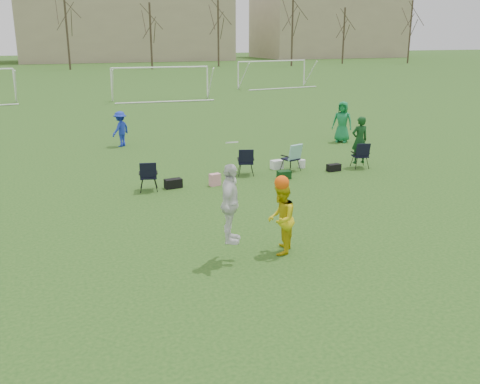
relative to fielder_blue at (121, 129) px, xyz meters
name	(u,v)px	position (x,y,z in m)	size (l,w,h in m)	color
ground	(319,279)	(1.67, -15.08, -0.78)	(260.00, 260.00, 0.00)	#1F4A17
fielder_blue	(121,129)	(0.00, 0.00, 0.00)	(1.01, 0.58, 1.56)	#182FB8
fielder_green_far	(342,122)	(9.73, -2.63, 0.16)	(0.92, 0.60, 1.88)	#15763E
center_contest	(257,211)	(0.91, -13.57, 0.30)	(2.14, 1.11, 2.71)	white
sideline_setup	(288,158)	(4.82, -7.04, -0.21)	(8.72, 1.71, 1.91)	#103B16
goal_mid	(160,74)	(5.67, 16.92, 1.14)	(7.40, 0.63, 2.46)	white
goal_right	(272,66)	(17.67, 22.92, 1.14)	(7.35, 1.14, 2.46)	white
tree_line	(70,32)	(1.90, 54.76, 4.31)	(110.28, 3.28, 11.40)	#382B21
building_row	(96,27)	(8.39, 80.92, 5.21)	(126.00, 16.00, 13.00)	tan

